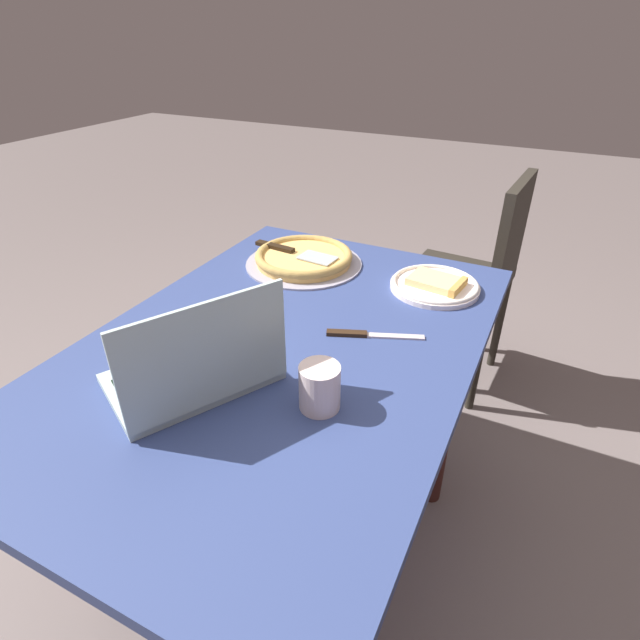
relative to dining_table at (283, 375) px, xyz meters
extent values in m
plane|color=slate|center=(0.00, 0.00, -0.63)|extent=(12.00, 12.00, 0.00)
cube|color=navy|center=(0.00, 0.00, 0.08)|extent=(1.28, 0.86, 0.03)
cylinder|color=#3F1E19|center=(-0.35, -0.35, -0.28)|extent=(0.06, 0.06, 0.69)
cylinder|color=#3F1E19|center=(0.35, -0.35, -0.28)|extent=(0.06, 0.06, 0.69)
cylinder|color=#3F1E19|center=(-0.35, 0.35, -0.28)|extent=(0.06, 0.06, 0.69)
cylinder|color=#3F1E19|center=(0.35, 0.35, -0.28)|extent=(0.06, 0.06, 0.69)
cube|color=#ADC3BD|center=(0.21, -0.10, 0.11)|extent=(0.39, 0.35, 0.02)
cube|color=black|center=(0.21, -0.10, 0.12)|extent=(0.32, 0.26, 0.00)
cube|color=#ADC3BD|center=(0.26, 0.00, 0.23)|extent=(0.29, 0.16, 0.22)
cube|color=#97ADF6|center=(0.26, 0.00, 0.23)|extent=(0.26, 0.14, 0.19)
cylinder|color=white|center=(-0.42, 0.25, 0.11)|extent=(0.25, 0.25, 0.01)
torus|color=white|center=(-0.42, 0.25, 0.12)|extent=(0.24, 0.24, 0.01)
cube|color=#E7C683|center=(-0.42, 0.25, 0.12)|extent=(0.12, 0.15, 0.02)
cube|color=#C19246|center=(-0.41, 0.32, 0.12)|extent=(0.11, 0.03, 0.03)
cylinder|color=#9B97A8|center=(-0.40, -0.15, 0.10)|extent=(0.36, 0.36, 0.01)
cylinder|color=#ECB762|center=(-0.40, -0.15, 0.12)|extent=(0.29, 0.29, 0.02)
torus|color=tan|center=(-0.40, -0.15, 0.13)|extent=(0.30, 0.30, 0.03)
cube|color=#A8B5C2|center=(-0.40, -0.11, 0.13)|extent=(0.08, 0.12, 0.00)
cube|color=black|center=(-0.41, -0.26, 0.13)|extent=(0.04, 0.14, 0.01)
cube|color=beige|center=(-0.13, 0.22, 0.10)|extent=(0.08, 0.17, 0.00)
cube|color=black|center=(-0.09, 0.13, 0.10)|extent=(0.05, 0.10, 0.01)
cylinder|color=silver|center=(0.17, 0.18, 0.15)|extent=(0.08, 0.08, 0.09)
cylinder|color=#4A1E12|center=(0.17, 0.18, 0.17)|extent=(0.07, 0.07, 0.01)
cube|color=#2B2620|center=(-1.04, 0.20, -0.16)|extent=(0.42, 0.42, 0.04)
cube|color=#2B2620|center=(-1.03, 0.38, 0.07)|extent=(0.37, 0.06, 0.41)
cylinder|color=#2B2620|center=(-1.23, 0.04, -0.40)|extent=(0.03, 0.03, 0.45)
cylinder|color=#2B2620|center=(-0.88, 0.02, -0.40)|extent=(0.03, 0.03, 0.45)
cylinder|color=#2B2620|center=(-1.20, 0.39, -0.40)|extent=(0.03, 0.03, 0.45)
cylinder|color=#2B2620|center=(-0.85, 0.37, -0.40)|extent=(0.03, 0.03, 0.45)
camera|label=1|loc=(0.84, 0.52, 0.75)|focal=28.21mm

